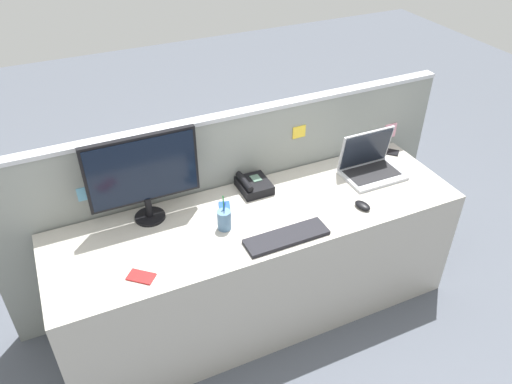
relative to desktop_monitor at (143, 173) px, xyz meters
name	(u,v)px	position (x,y,z in m)	size (l,w,h in m)	color
ground_plane	(259,308)	(0.55, -0.23, -1.04)	(10.00, 10.00, 0.00)	#4C515B
desk	(260,265)	(0.55, -0.23, -0.66)	(2.29, 0.68, 0.75)	#ADA89E
cubicle_divider	(234,200)	(0.55, 0.15, -0.44)	(2.78, 0.08, 1.19)	gray
desktop_monitor	(143,173)	(0.00, 0.00, 0.00)	(0.58, 0.16, 0.50)	black
laptop	(370,163)	(1.33, -0.13, -0.22)	(0.35, 0.25, 0.27)	#B2B5BC
desk_phone	(253,185)	(0.61, 0.00, -0.25)	(0.17, 0.20, 0.09)	black
keyboard_main	(287,237)	(0.59, -0.47, -0.28)	(0.44, 0.13, 0.02)	black
computer_mouse_right_hand	(363,205)	(1.09, -0.41, -0.27)	(0.06, 0.10, 0.03)	black
pen_cup	(224,220)	(0.33, -0.26, -0.23)	(0.07, 0.07, 0.19)	#4C7093
cell_phone_black_slab	(388,151)	(1.59, 0.02, -0.28)	(0.07, 0.14, 0.01)	black
cell_phone_blue_case	(225,209)	(0.39, -0.11, -0.28)	(0.06, 0.13, 0.01)	blue
cell_phone_red_case	(141,277)	(-0.15, -0.43, -0.28)	(0.07, 0.13, 0.01)	#B22323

